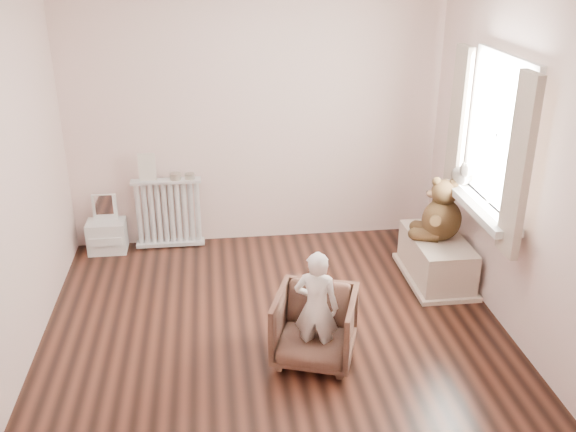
{
  "coord_description": "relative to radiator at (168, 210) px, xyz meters",
  "views": [
    {
      "loc": [
        -0.43,
        -4.19,
        2.82
      ],
      "look_at": [
        0.15,
        0.45,
        0.8
      ],
      "focal_mm": 40.0,
      "sensor_mm": 36.0,
      "label": 1
    }
  ],
  "objects": [
    {
      "name": "right_wall",
      "position": [
        2.68,
        -1.68,
        0.91
      ],
      "size": [
        0.02,
        3.6,
        2.6
      ],
      "primitive_type": "cube",
      "color": "white",
      "rests_on": "ground"
    },
    {
      "name": "child",
      "position": [
        1.13,
        -2.06,
        0.06
      ],
      "size": [
        0.37,
        0.3,
        0.87
      ],
      "primitive_type": "imported",
      "rotation": [
        0.0,
        0.0,
        2.81
      ],
      "color": "white",
      "rests_on": "armchair"
    },
    {
      "name": "radiator",
      "position": [
        0.0,
        0.0,
        0.0
      ],
      "size": [
        0.67,
        0.13,
        0.71
      ],
      "primitive_type": "cube",
      "color": "silver",
      "rests_on": "floor"
    },
    {
      "name": "tin_a",
      "position": [
        0.09,
        0.0,
        0.35
      ],
      "size": [
        0.1,
        0.1,
        0.06
      ],
      "primitive_type": "cylinder",
      "color": "#A59E8C",
      "rests_on": "radiator"
    },
    {
      "name": "plush_cat",
      "position": [
        2.54,
        -0.98,
        0.61
      ],
      "size": [
        0.23,
        0.31,
        0.23
      ],
      "primitive_type": null,
      "rotation": [
        0.0,
        0.0,
        -0.26
      ],
      "color": "#6A615A",
      "rests_on": "window_sill"
    },
    {
      "name": "tin_b",
      "position": [
        0.23,
        0.0,
        0.34
      ],
      "size": [
        0.09,
        0.09,
        0.05
      ],
      "primitive_type": "cylinder",
      "color": "#A59E8C",
      "rests_on": "radiator"
    },
    {
      "name": "curtain_right",
      "position": [
        2.53,
        -0.81,
        1.0
      ],
      "size": [
        0.06,
        0.26,
        1.3
      ],
      "primitive_type": "cube",
      "color": "#BEAE98",
      "rests_on": "right_wall"
    },
    {
      "name": "window",
      "position": [
        2.64,
        -1.38,
        1.06
      ],
      "size": [
        0.03,
        0.9,
        1.1
      ],
      "primitive_type": "cube",
      "color": "white",
      "rests_on": "right_wall"
    },
    {
      "name": "left_wall",
      "position": [
        -0.92,
        -1.68,
        0.91
      ],
      "size": [
        0.02,
        3.6,
        2.6
      ],
      "primitive_type": "cube",
      "color": "white",
      "rests_on": "ground"
    },
    {
      "name": "back_wall",
      "position": [
        0.88,
        0.12,
        0.91
      ],
      "size": [
        3.6,
        0.02,
        2.6
      ],
      "primitive_type": "cube",
      "color": "white",
      "rests_on": "ground"
    },
    {
      "name": "armchair",
      "position": [
        1.13,
        -2.01,
        -0.13
      ],
      "size": [
        0.72,
        0.73,
        0.53
      ],
      "primitive_type": "imported",
      "rotation": [
        0.0,
        0.0,
        -0.33
      ],
      "color": "#4F3125",
      "rests_on": "floor"
    },
    {
      "name": "teddy_bear",
      "position": [
        2.41,
        -0.97,
        0.28
      ],
      "size": [
        0.55,
        0.49,
        0.55
      ],
      "primitive_type": null,
      "rotation": [
        0.0,
        0.0,
        -0.37
      ],
      "color": "#352312",
      "rests_on": "toy_bench"
    },
    {
      "name": "toy_bench",
      "position": [
        2.4,
        -0.97,
        -0.19
      ],
      "size": [
        0.45,
        0.86,
        0.4
      ],
      "primitive_type": "cube",
      "color": "beige",
      "rests_on": "floor"
    },
    {
      "name": "front_wall",
      "position": [
        0.88,
        -3.48,
        0.91
      ],
      "size": [
        3.6,
        0.02,
        2.6
      ],
      "primitive_type": "cube",
      "color": "white",
      "rests_on": "ground"
    },
    {
      "name": "floor",
      "position": [
        0.88,
        -1.68,
        -0.39
      ],
      "size": [
        3.6,
        3.6,
        0.01
      ],
      "primitive_type": "cube",
      "color": "black",
      "rests_on": "ground"
    },
    {
      "name": "curtain_left",
      "position": [
        2.53,
        -1.95,
        1.0
      ],
      "size": [
        0.06,
        0.26,
        1.3
      ],
      "primitive_type": "cube",
      "color": "#BEAE98",
      "rests_on": "right_wall"
    },
    {
      "name": "window_sill",
      "position": [
        2.55,
        -1.38,
        0.48
      ],
      "size": [
        0.22,
        1.1,
        0.06
      ],
      "primitive_type": "cube",
      "color": "silver",
      "rests_on": "right_wall"
    },
    {
      "name": "paper_doll",
      "position": [
        -0.16,
        0.0,
        0.45
      ],
      "size": [
        0.16,
        0.01,
        0.27
      ],
      "primitive_type": "cube",
      "color": "beige",
      "rests_on": "radiator"
    },
    {
      "name": "toy_vanity",
      "position": [
        -0.6,
        -0.03,
        -0.11
      ],
      "size": [
        0.37,
        0.26,
        0.57
      ],
      "primitive_type": "cube",
      "color": "silver",
      "rests_on": "floor"
    }
  ]
}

